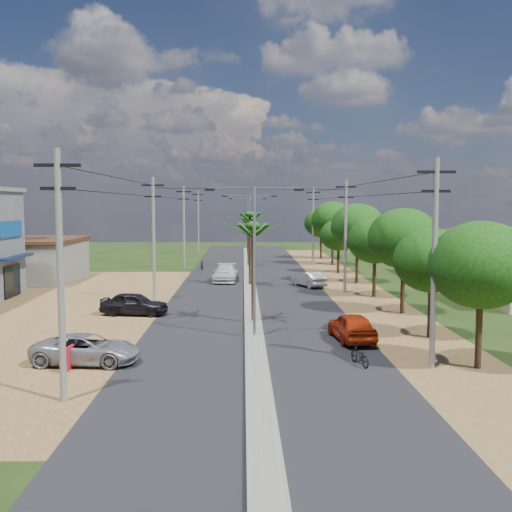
% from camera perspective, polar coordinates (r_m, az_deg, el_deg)
% --- Properties ---
extents(ground, '(160.00, 160.00, 0.00)m').
position_cam_1_polar(ground, '(31.79, -0.16, -7.87)').
color(ground, black).
rests_on(ground, ground).
extents(road, '(12.00, 110.00, 0.04)m').
position_cam_1_polar(road, '(46.52, -0.51, -3.74)').
color(road, black).
rests_on(road, ground).
extents(median, '(1.00, 90.00, 0.18)m').
position_cam_1_polar(median, '(49.48, -0.55, -3.13)').
color(median, '#605E56').
rests_on(median, ground).
extents(dirt_lot_west, '(18.00, 46.00, 0.04)m').
position_cam_1_polar(dirt_lot_west, '(42.16, -21.30, -4.99)').
color(dirt_lot_west, brown).
rests_on(dirt_lot_west, ground).
extents(dirt_shoulder_east, '(5.00, 90.00, 0.03)m').
position_cam_1_polar(dirt_shoulder_east, '(47.40, 9.84, -3.65)').
color(dirt_shoulder_east, brown).
rests_on(dirt_shoulder_east, ground).
extents(low_shed, '(10.40, 10.40, 3.95)m').
position_cam_1_polar(low_shed, '(58.87, -21.53, -0.34)').
color(low_shed, '#605E56').
rests_on(low_shed, ground).
extents(house_east_far, '(7.60, 7.50, 4.60)m').
position_cam_1_polar(house_east_far, '(62.98, 18.81, 0.45)').
color(house_east_far, tan).
rests_on(house_east_far, ground).
extents(tree_east_a, '(4.40, 4.40, 6.37)m').
position_cam_1_polar(tree_east_a, '(27.07, 20.64, -0.81)').
color(tree_east_a, black).
rests_on(tree_east_a, ground).
extents(tree_east_b, '(4.00, 4.00, 5.83)m').
position_cam_1_polar(tree_east_b, '(32.66, 16.38, -0.41)').
color(tree_east_b, black).
rests_on(tree_east_b, ground).
extents(tree_east_c, '(4.60, 4.60, 6.83)m').
position_cam_1_polar(tree_east_c, '(39.41, 13.89, 1.63)').
color(tree_east_c, black).
rests_on(tree_east_c, ground).
extents(tree_east_d, '(4.20, 4.20, 6.13)m').
position_cam_1_polar(tree_east_d, '(46.16, 11.26, 1.49)').
color(tree_east_d, black).
rests_on(tree_east_d, ground).
extents(tree_east_e, '(4.80, 4.80, 7.14)m').
position_cam_1_polar(tree_east_e, '(53.99, 9.64, 2.81)').
color(tree_east_e, black).
rests_on(tree_east_e, ground).
extents(tree_east_f, '(3.80, 3.80, 5.52)m').
position_cam_1_polar(tree_east_f, '(61.85, 7.87, 1.98)').
color(tree_east_f, black).
rests_on(tree_east_f, ground).
extents(tree_east_g, '(5.00, 5.00, 7.38)m').
position_cam_1_polar(tree_east_g, '(69.79, 7.33, 3.43)').
color(tree_east_g, black).
rests_on(tree_east_g, ground).
extents(tree_east_h, '(4.40, 4.40, 6.52)m').
position_cam_1_polar(tree_east_h, '(77.68, 6.23, 3.15)').
color(tree_east_h, black).
rests_on(tree_east_h, ground).
extents(palm_median_near, '(2.00, 2.00, 6.15)m').
position_cam_1_polar(palm_median_near, '(35.02, -0.28, 2.47)').
color(palm_median_near, black).
rests_on(palm_median_near, ground).
extents(palm_median_mid, '(2.00, 2.00, 6.55)m').
position_cam_1_polar(palm_median_mid, '(51.00, -0.58, 3.66)').
color(palm_median_mid, black).
rests_on(palm_median_mid, ground).
extents(palm_median_far, '(2.00, 2.00, 5.85)m').
position_cam_1_polar(palm_median_far, '(67.01, -0.74, 3.43)').
color(palm_median_far, black).
rests_on(palm_median_far, ground).
extents(streetlight_near, '(5.10, 0.18, 8.00)m').
position_cam_1_polar(streetlight_near, '(31.07, -0.16, 0.77)').
color(streetlight_near, gray).
rests_on(streetlight_near, ground).
extents(streetlight_mid, '(5.10, 0.18, 8.00)m').
position_cam_1_polar(streetlight_mid, '(56.03, -0.64, 2.64)').
color(streetlight_mid, gray).
rests_on(streetlight_mid, ground).
extents(streetlight_far, '(5.10, 0.18, 8.00)m').
position_cam_1_polar(streetlight_far, '(81.02, -0.83, 3.36)').
color(streetlight_far, gray).
rests_on(streetlight_far, ground).
extents(utility_pole_w_a, '(1.60, 0.24, 9.00)m').
position_cam_1_polar(utility_pole_w_a, '(22.07, -18.14, -1.28)').
color(utility_pole_w_a, '#605E56').
rests_on(utility_pole_w_a, ground).
extents(utility_pole_w_b, '(1.60, 0.24, 9.00)m').
position_cam_1_polar(utility_pole_w_b, '(43.52, -9.72, 1.86)').
color(utility_pole_w_b, '#605E56').
rests_on(utility_pole_w_b, ground).
extents(utility_pole_w_c, '(1.60, 0.24, 9.00)m').
position_cam_1_polar(utility_pole_w_c, '(65.34, -6.88, 2.91)').
color(utility_pole_w_c, '#605E56').
rests_on(utility_pole_w_c, ground).
extents(utility_pole_w_d, '(1.60, 0.24, 9.00)m').
position_cam_1_polar(utility_pole_w_d, '(86.26, -5.51, 3.41)').
color(utility_pole_w_d, '#605E56').
rests_on(utility_pole_w_d, ground).
extents(utility_pole_e_a, '(1.60, 0.24, 9.00)m').
position_cam_1_polar(utility_pole_e_a, '(26.36, 16.62, -0.26)').
color(utility_pole_e_a, '#605E56').
rests_on(utility_pole_e_a, ground).
extents(utility_pole_e_b, '(1.60, 0.24, 9.00)m').
position_cam_1_polar(utility_pole_e_b, '(47.73, 8.52, 2.15)').
color(utility_pole_e_b, '#605E56').
rests_on(utility_pole_e_b, ground).
extents(utility_pole_e_c, '(1.60, 0.24, 9.00)m').
position_cam_1_polar(utility_pole_e_c, '(69.50, 5.45, 3.05)').
color(utility_pole_e_c, '#605E56').
rests_on(utility_pole_e_c, ground).
extents(car_red_near, '(2.16, 4.47, 1.47)m').
position_cam_1_polar(car_red_near, '(31.38, 9.10, -6.73)').
color(car_red_near, '#921F07').
rests_on(car_red_near, ground).
extents(car_silver_mid, '(2.83, 4.12, 1.29)m').
position_cam_1_polar(car_silver_mid, '(51.18, 5.04, -2.26)').
color(car_silver_mid, gray).
rests_on(car_silver_mid, ground).
extents(car_white_far, '(2.25, 5.20, 1.49)m').
position_cam_1_polar(car_white_far, '(54.44, -2.95, -1.70)').
color(car_white_far, '#B1B2AD').
rests_on(car_white_far, ground).
extents(car_parked_silver, '(4.87, 2.57, 1.30)m').
position_cam_1_polar(car_parked_silver, '(27.70, -15.85, -8.60)').
color(car_parked_silver, gray).
rests_on(car_parked_silver, ground).
extents(car_parked_dark, '(4.45, 2.30, 1.45)m').
position_cam_1_polar(car_parked_dark, '(38.85, -11.51, -4.52)').
color(car_parked_dark, black).
rests_on(car_parked_dark, ground).
extents(moto_rider_east, '(0.99, 1.76, 0.87)m').
position_cam_1_polar(moto_rider_east, '(26.85, 9.83, -9.39)').
color(moto_rider_east, black).
rests_on(moto_rider_east, ground).
extents(moto_rider_west_a, '(1.01, 1.63, 0.81)m').
position_cam_1_polar(moto_rider_west_a, '(54.74, -1.88, -2.02)').
color(moto_rider_west_a, black).
rests_on(moto_rider_west_a, ground).
extents(moto_rider_west_b, '(0.75, 1.66, 0.96)m').
position_cam_1_polar(moto_rider_west_b, '(64.23, -5.18, -0.93)').
color(moto_rider_west_b, black).
rests_on(moto_rider_west_b, ground).
extents(roadside_sign, '(0.23, 1.24, 1.03)m').
position_cam_1_polar(roadside_sign, '(26.87, -17.46, -9.37)').
color(roadside_sign, red).
rests_on(roadside_sign, ground).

